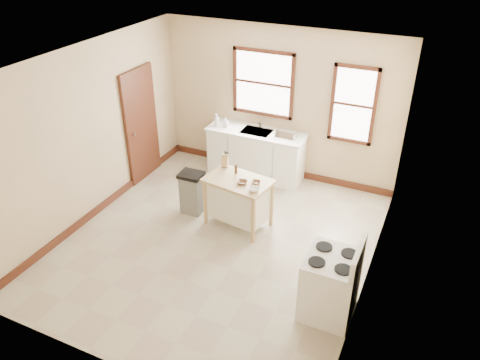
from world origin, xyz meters
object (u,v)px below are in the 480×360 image
Objects in this scene: bowl_a at (242,182)px; bowl_c at (254,189)px; bowl_b at (256,182)px; knife_block at (225,161)px; soap_bottle_b at (226,122)px; pepper_grinder at (236,169)px; soap_bottle_a at (217,120)px; trash_bin at (192,193)px; dish_rack at (287,134)px; kitchen_island at (238,202)px; gas_stove at (331,277)px.

bowl_c is (0.25, -0.13, 0.01)m from bowl_a.
bowl_b is (0.19, 0.09, -0.00)m from bowl_a.
knife_block is 0.74m from bowl_b.
soap_bottle_b reaches higher than pepper_grinder.
soap_bottle_a is 1.38× the size of soap_bottle_b.
knife_block is at bearing 144.69° from bowl_c.
trash_bin is at bearing -179.49° from bowl_b.
dish_rack reaches higher than bowl_c.
bowl_a is at bearing -48.92° from pepper_grinder.
bowl_c is (0.35, -0.20, 0.44)m from kitchen_island.
bowl_b is (1.45, -1.52, -0.19)m from soap_bottle_a.
bowl_a is (1.08, -1.64, -0.16)m from soap_bottle_b.
bowl_b is (0.67, -0.30, -0.08)m from knife_block.
bowl_c reaches higher than trash_bin.
kitchen_island is at bearing -39.44° from soap_bottle_a.
soap_bottle_b is at bearing 24.93° from soap_bottle_a.
bowl_a is at bearing -38.49° from soap_bottle_a.
dish_rack is 3.36m from gas_stove.
gas_stove reaches higher than trash_bin.
soap_bottle_a reaches higher than soap_bottle_b.
soap_bottle_b is 0.89× the size of knife_block.
bowl_b is at bearing -1.39° from trash_bin.
bowl_a is 1.14× the size of bowl_b.
gas_stove is (1.97, -1.44, -0.34)m from pepper_grinder.
soap_bottle_a is 1.22× the size of knife_block.
pepper_grinder reaches higher than bowl_a.
pepper_grinder is 0.13× the size of gas_stove.
knife_block is (-0.58, -1.33, -0.04)m from dish_rack.
bowl_a is 0.22× the size of trash_bin.
soap_bottle_a is at bearing 136.00° from kitchen_island.
dish_rack reaches higher than kitchen_island.
knife_block is at bearing 149.37° from kitchen_island.
soap_bottle_a is at bearing 133.70° from bowl_b.
soap_bottle_b is 0.18× the size of kitchen_island.
bowl_b is 2.03m from gas_stove.
bowl_a is 0.99× the size of bowl_c.
kitchen_island is 6.18× the size of bowl_a.
pepper_grinder reaches higher than bowl_c.
gas_stove reaches higher than bowl_c.
dish_rack reaches higher than bowl_b.
soap_bottle_a reaches higher than kitchen_island.
kitchen_island is at bearing 149.83° from bowl_c.
trash_bin is (-0.85, 0.00, -0.04)m from kitchen_island.
soap_bottle_b is at bearing 134.92° from gas_stove.
dish_rack is 2.24× the size of bowl_c.
soap_bottle_b is 1.94m from kitchen_island.
bowl_b is at bearing -53.15° from soap_bottle_b.
bowl_c is at bearing -74.87° from bowl_b.
soap_bottle_a is at bearing 128.02° from bowl_a.
trash_bin is (-1.05, -1.64, -0.60)m from dish_rack.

